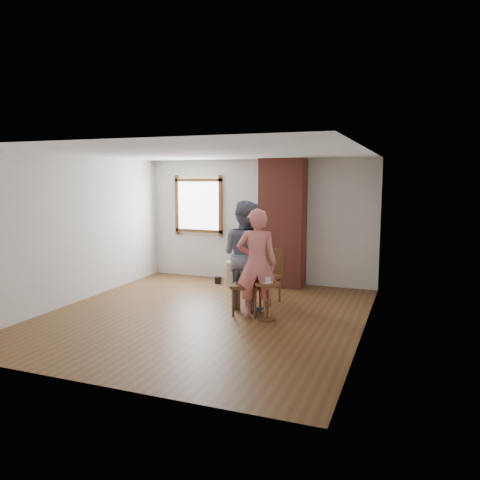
% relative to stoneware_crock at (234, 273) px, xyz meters
% --- Properties ---
extents(ground, '(5.50, 5.50, 0.00)m').
position_rel_stoneware_crock_xyz_m(ground, '(0.33, -2.14, -0.25)').
color(ground, brown).
rests_on(ground, ground).
extents(room_shell, '(5.04, 5.52, 2.62)m').
position_rel_stoneware_crock_xyz_m(room_shell, '(0.27, -1.54, 1.55)').
color(room_shell, silver).
rests_on(room_shell, ground).
extents(brick_chimney, '(0.90, 0.50, 2.60)m').
position_rel_stoneware_crock_xyz_m(brick_chimney, '(0.93, 0.36, 1.05)').
color(brick_chimney, '#9B4537').
rests_on(brick_chimney, ground).
extents(stoneware_crock, '(0.43, 0.43, 0.51)m').
position_rel_stoneware_crock_xyz_m(stoneware_crock, '(0.00, 0.00, 0.00)').
color(stoneware_crock, tan).
rests_on(stoneware_crock, ground).
extents(dark_pot, '(0.17, 0.17, 0.14)m').
position_rel_stoneware_crock_xyz_m(dark_pot, '(-0.39, 0.06, -0.18)').
color(dark_pot, black).
rests_on(dark_pot, ground).
extents(dining_chair_left, '(0.53, 0.53, 0.96)m').
position_rel_stoneware_crock_xyz_m(dining_chair_left, '(1.04, -0.98, 0.28)').
color(dining_chair_left, brown).
rests_on(dining_chair_left, ground).
extents(dining_chair_right, '(0.49, 0.49, 0.97)m').
position_rel_stoneware_crock_xyz_m(dining_chair_right, '(0.94, -1.76, 0.29)').
color(dining_chair_right, brown).
rests_on(dining_chair_right, ground).
extents(side_table, '(0.40, 0.40, 0.60)m').
position_rel_stoneware_crock_xyz_m(side_table, '(1.35, -2.01, 0.15)').
color(side_table, brown).
rests_on(side_table, ground).
extents(cake_plate, '(0.18, 0.18, 0.01)m').
position_rel_stoneware_crock_xyz_m(cake_plate, '(1.35, -2.01, 0.35)').
color(cake_plate, white).
rests_on(cake_plate, side_table).
extents(cake_slice, '(0.08, 0.07, 0.06)m').
position_rel_stoneware_crock_xyz_m(cake_slice, '(1.36, -2.01, 0.38)').
color(cake_slice, white).
rests_on(cake_slice, cake_plate).
extents(man, '(1.07, 0.94, 1.84)m').
position_rel_stoneware_crock_xyz_m(man, '(0.80, -1.50, 0.67)').
color(man, '#161E3E').
rests_on(man, ground).
extents(person_pink, '(0.73, 0.59, 1.75)m').
position_rel_stoneware_crock_xyz_m(person_pink, '(1.16, -1.95, 0.62)').
color(person_pink, '#ED7776').
rests_on(person_pink, ground).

